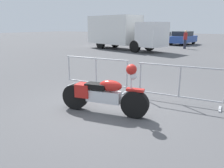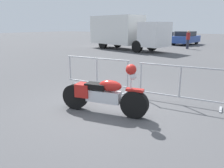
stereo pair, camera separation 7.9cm
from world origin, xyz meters
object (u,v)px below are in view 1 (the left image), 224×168
at_px(motorcycle, 103,94).
at_px(parked_car_red, 141,37).
at_px(parked_car_silver, 161,38).
at_px(parked_car_blue, 183,38).
at_px(parked_car_tan, 122,37).
at_px(crowd_barrier_far, 179,84).
at_px(pedestrian, 185,39).
at_px(box_truck, 121,31).
at_px(crowd_barrier_near, 96,73).

bearing_deg(motorcycle, parked_car_red, 101.58).
bearing_deg(parked_car_red, parked_car_silver, -77.74).
bearing_deg(parked_car_blue, parked_car_tan, 98.74).
distance_m(crowd_barrier_far, parked_car_red, 22.62).
bearing_deg(pedestrian, box_truck, 92.63).
height_order(crowd_barrier_far, parked_car_red, parked_car_red).
relative_size(parked_car_tan, parked_car_silver, 1.03).
bearing_deg(box_truck, parked_car_blue, 81.70).
height_order(box_truck, parked_car_red, box_truck).
height_order(motorcycle, pedestrian, pedestrian).
distance_m(motorcycle, pedestrian, 17.17).
distance_m(parked_car_red, parked_car_silver, 2.65).
xyz_separation_m(crowd_barrier_far, box_truck, (-8.36, 11.76, 1.08)).
bearing_deg(parked_car_red, motorcycle, -149.55).
relative_size(crowd_barrier_near, parked_car_red, 0.55).
bearing_deg(parked_car_tan, parked_car_silver, -76.38).
distance_m(motorcycle, crowd_barrier_near, 2.17).
relative_size(box_truck, pedestrian, 4.74).
bearing_deg(crowd_barrier_near, parked_car_silver, 103.08).
height_order(box_truck, pedestrian, box_truck).
bearing_deg(parked_car_silver, crowd_barrier_far, -151.15).
xyz_separation_m(parked_car_tan, parked_car_blue, (7.94, 0.02, 0.04)).
bearing_deg(pedestrian, parked_car_blue, -17.64).
distance_m(motorcycle, parked_car_tan, 24.41).
height_order(crowd_barrier_far, pedestrian, pedestrian).
bearing_deg(parked_car_red, box_truck, -159.32).
relative_size(crowd_barrier_far, parked_car_red, 0.55).
relative_size(motorcycle, box_truck, 0.28).
xyz_separation_m(crowd_barrier_near, parked_car_silver, (-4.73, 20.38, 0.13)).
height_order(parked_car_blue, pedestrian, pedestrian).
distance_m(crowd_barrier_far, parked_car_blue, 20.52).
bearing_deg(box_truck, pedestrian, 51.56).
xyz_separation_m(motorcycle, box_truck, (-6.97, 13.42, 1.15)).
bearing_deg(parked_car_red, crowd_barrier_near, -151.36).
distance_m(crowd_barrier_near, parked_car_tan, 22.29).
height_order(motorcycle, parked_car_silver, parked_car_silver).
height_order(crowd_barrier_far, parked_car_blue, parked_car_blue).
bearing_deg(parked_car_blue, motorcycle, -162.26).
bearing_deg(box_truck, parked_car_red, 116.89).
height_order(motorcycle, parked_car_tan, parked_car_tan).
bearing_deg(crowd_barrier_near, pedestrian, 92.74).
bearing_deg(parked_car_tan, pedestrian, -107.43).
height_order(crowd_barrier_near, box_truck, box_truck).
xyz_separation_m(crowd_barrier_far, parked_car_red, (-10.17, 20.21, 0.15)).
xyz_separation_m(motorcycle, parked_car_tan, (-11.42, 21.57, 0.23)).
bearing_deg(crowd_barrier_near, box_truck, 115.34).
distance_m(parked_car_tan, parked_car_blue, 7.94).
bearing_deg(parked_car_tan, box_truck, -142.74).
distance_m(parked_car_tan, parked_car_red, 2.66).
relative_size(crowd_barrier_far, parked_car_blue, 0.51).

